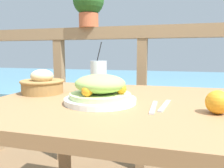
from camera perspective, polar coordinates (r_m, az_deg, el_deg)
name	(u,v)px	position (r m, az deg, el deg)	size (l,w,h in m)	color
patio_table	(117,123)	(0.93, 1.33, -10.16)	(1.01, 0.86, 0.73)	#997047
railing_fence	(142,74)	(1.65, 7.83, 2.52)	(2.80, 0.08, 1.11)	#937551
sea_backdrop	(159,91)	(4.19, 12.16, -1.75)	(12.00, 4.00, 0.43)	#568EA8
salad_plate	(100,91)	(0.83, -3.07, -1.76)	(0.28, 0.28, 0.11)	silver
drink_glass	(99,76)	(1.11, -3.54, 2.19)	(0.08, 0.08, 0.25)	silver
bread_basket	(42,84)	(1.08, -17.72, 0.04)	(0.20, 0.20, 0.11)	olive
potted_plant	(88,3)	(1.78, -6.16, 20.32)	(0.24, 0.24, 0.33)	#B75B38
fork	(154,107)	(0.78, 10.83, -5.92)	(0.02, 0.18, 0.00)	silver
knife	(165,106)	(0.81, 13.61, -5.48)	(0.04, 0.18, 0.00)	silver
orange_near_basket	(218,102)	(0.76, 25.87, -4.28)	(0.07, 0.07, 0.07)	orange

